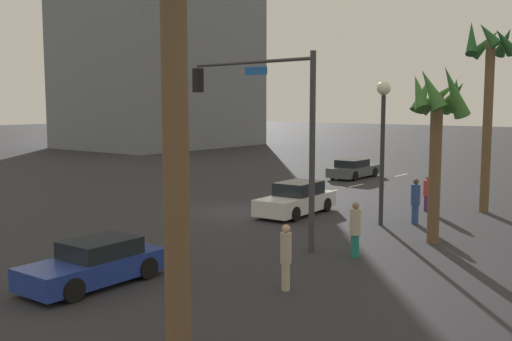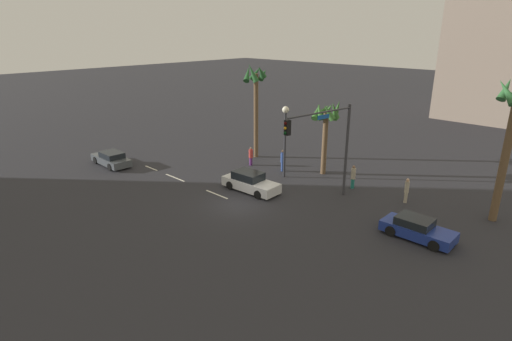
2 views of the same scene
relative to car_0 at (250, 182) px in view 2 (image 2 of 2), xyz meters
name	(u,v)px [view 2 (image 2 of 2)]	position (x,y,z in m)	size (l,w,h in m)	color
ground_plane	(239,204)	(1.16, -2.30, -0.67)	(220.00, 220.00, 0.00)	#28282D
lane_stripe_0	(114,153)	(-16.84, -2.30, -0.66)	(2.06, 0.14, 0.01)	silver
lane_stripe_1	(151,168)	(-10.09, -2.30, -0.66)	(1.87, 0.14, 0.01)	silver
lane_stripe_2	(175,178)	(-6.51, -2.30, -0.66)	(2.56, 0.14, 0.01)	silver
lane_stripe_3	(217,194)	(-1.26, -2.30, -0.66)	(2.42, 0.14, 0.01)	silver
car_0	(250,182)	(0.00, 0.00, 0.00)	(4.68, 2.00, 1.47)	silver
car_1	(111,159)	(-13.43, -4.27, -0.08)	(4.51, 1.91, 1.27)	#474C51
car_2	(417,229)	(12.34, 1.42, -0.08)	(4.14, 1.84, 1.26)	navy
traffic_signal	(328,138)	(5.28, 2.24, 3.97)	(1.03, 6.23, 6.78)	#38383D
streetlamp	(285,128)	(-0.11, 4.14, 3.50)	(0.56, 0.56, 5.93)	#2D2D33
pedestrian_0	(283,160)	(-1.17, 5.19, 0.34)	(0.53, 0.53, 1.91)	#2D478C
pedestrian_1	(353,176)	(5.37, 5.85, 0.31)	(0.50, 0.50, 1.85)	#1E7266
pedestrian_2	(251,156)	(-4.31, 4.47, 0.20)	(0.42, 0.42, 1.67)	#59266B
pedestrian_3	(407,190)	(9.57, 5.99, 0.31)	(0.31, 0.31, 1.82)	#B2A58C
palm_tree_0	(256,90)	(-5.76, 6.62, 5.71)	(2.38, 2.48, 8.88)	brown
palm_tree_1	(327,119)	(1.77, 7.15, 4.07)	(2.45, 2.45, 6.39)	brown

